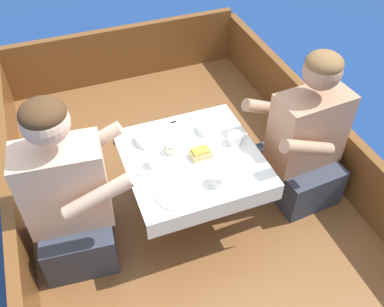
{
  "coord_description": "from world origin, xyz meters",
  "views": [
    {
      "loc": [
        -0.58,
        -1.51,
        2.29
      ],
      "look_at": [
        0.0,
        0.01,
        0.75
      ],
      "focal_mm": 40.0,
      "sensor_mm": 36.0,
      "label": 1
    }
  ],
  "objects_px": {
    "person_starboard": "(304,143)",
    "coffee_cup_port": "(154,161)",
    "person_port": "(69,199)",
    "sandwich": "(201,153)",
    "tin_can": "(170,148)",
    "coffee_cup_starboard": "(235,138)",
    "coffee_cup_center": "(218,178)"
  },
  "relations": [
    {
      "from": "sandwich",
      "to": "coffee_cup_port",
      "type": "relative_size",
      "value": 1.24
    },
    {
      "from": "coffee_cup_starboard",
      "to": "coffee_cup_center",
      "type": "height_order",
      "value": "coffee_cup_center"
    },
    {
      "from": "person_starboard",
      "to": "coffee_cup_port",
      "type": "xyz_separation_m",
      "value": [
        -0.86,
        0.08,
        0.09
      ]
    },
    {
      "from": "person_port",
      "to": "sandwich",
      "type": "xyz_separation_m",
      "value": [
        0.69,
        0.0,
        0.07
      ]
    },
    {
      "from": "person_port",
      "to": "tin_can",
      "type": "relative_size",
      "value": 14.76
    },
    {
      "from": "coffee_cup_port",
      "to": "tin_can",
      "type": "height_order",
      "value": "tin_can"
    },
    {
      "from": "coffee_cup_port",
      "to": "tin_can",
      "type": "bearing_deg",
      "value": 31.49
    },
    {
      "from": "person_port",
      "to": "tin_can",
      "type": "xyz_separation_m",
      "value": [
        0.56,
        0.11,
        0.07
      ]
    },
    {
      "from": "coffee_cup_starboard",
      "to": "tin_can",
      "type": "xyz_separation_m",
      "value": [
        -0.35,
        0.06,
        -0.0
      ]
    },
    {
      "from": "person_port",
      "to": "coffee_cup_center",
      "type": "height_order",
      "value": "person_port"
    },
    {
      "from": "person_starboard",
      "to": "coffee_cup_port",
      "type": "distance_m",
      "value": 0.87
    },
    {
      "from": "coffee_cup_center",
      "to": "tin_can",
      "type": "xyz_separation_m",
      "value": [
        -0.14,
        0.3,
        -0.01
      ]
    },
    {
      "from": "tin_can",
      "to": "person_starboard",
      "type": "bearing_deg",
      "value": -10.88
    },
    {
      "from": "sandwich",
      "to": "coffee_cup_port",
      "type": "distance_m",
      "value": 0.24
    },
    {
      "from": "coffee_cup_starboard",
      "to": "person_starboard",
      "type": "bearing_deg",
      "value": -12.48
    },
    {
      "from": "tin_can",
      "to": "coffee_cup_starboard",
      "type": "bearing_deg",
      "value": -9.05
    },
    {
      "from": "person_port",
      "to": "coffee_cup_starboard",
      "type": "xyz_separation_m",
      "value": [
        0.91,
        0.05,
        0.07
      ]
    },
    {
      "from": "person_port",
      "to": "coffee_cup_starboard",
      "type": "height_order",
      "value": "person_port"
    },
    {
      "from": "person_port",
      "to": "person_starboard",
      "type": "distance_m",
      "value": 1.31
    },
    {
      "from": "person_port",
      "to": "coffee_cup_starboard",
      "type": "distance_m",
      "value": 0.91
    },
    {
      "from": "person_port",
      "to": "coffee_cup_port",
      "type": "height_order",
      "value": "person_port"
    },
    {
      "from": "coffee_cup_port",
      "to": "coffee_cup_center",
      "type": "distance_m",
      "value": 0.34
    },
    {
      "from": "person_starboard",
      "to": "sandwich",
      "type": "distance_m",
      "value": 0.62
    },
    {
      "from": "coffee_cup_center",
      "to": "coffee_cup_port",
      "type": "bearing_deg",
      "value": 137.59
    },
    {
      "from": "coffee_cup_port",
      "to": "coffee_cup_center",
      "type": "xyz_separation_m",
      "value": [
        0.25,
        -0.23,
        0.01
      ]
    },
    {
      "from": "person_starboard",
      "to": "coffee_cup_center",
      "type": "xyz_separation_m",
      "value": [
        -0.6,
        -0.16,
        0.09
      ]
    },
    {
      "from": "person_starboard",
      "to": "tin_can",
      "type": "relative_size",
      "value": 14.26
    },
    {
      "from": "coffee_cup_center",
      "to": "tin_can",
      "type": "bearing_deg",
      "value": 115.73
    },
    {
      "from": "person_port",
      "to": "coffee_cup_port",
      "type": "relative_size",
      "value": 10.94
    },
    {
      "from": "coffee_cup_port",
      "to": "tin_can",
      "type": "distance_m",
      "value": 0.13
    },
    {
      "from": "person_starboard",
      "to": "coffee_cup_center",
      "type": "relative_size",
      "value": 8.92
    },
    {
      "from": "person_port",
      "to": "sandwich",
      "type": "relative_size",
      "value": 8.85
    }
  ]
}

